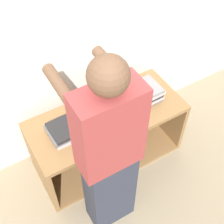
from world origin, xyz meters
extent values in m
plane|color=gray|center=(0.00, 0.00, 0.00)|extent=(12.00, 12.00, 0.00)
cube|color=silver|center=(0.00, 0.66, 1.20)|extent=(8.00, 0.05, 2.40)
cube|color=olive|center=(0.00, 0.28, 0.57)|extent=(1.29, 0.56, 0.04)
cube|color=olive|center=(0.00, 0.28, 0.02)|extent=(1.29, 0.56, 0.04)
cube|color=olive|center=(-0.63, 0.28, 0.29)|extent=(0.04, 0.56, 0.51)
cube|color=olive|center=(0.63, 0.28, 0.29)|extent=(0.04, 0.56, 0.51)
cube|color=olive|center=(0.00, 0.54, 0.29)|extent=(1.22, 0.04, 0.51)
cube|color=#333338|center=(0.00, 0.28, 0.60)|extent=(0.30, 0.22, 0.02)
cube|color=#28282B|center=(0.00, 0.29, 0.61)|extent=(0.25, 0.12, 0.00)
cube|color=#333338|center=(0.00, 0.42, 0.71)|extent=(0.30, 0.06, 0.22)
cube|color=black|center=(0.00, 0.42, 0.71)|extent=(0.27, 0.05, 0.19)
cube|color=#B7B7BC|center=(-0.33, 0.27, 0.60)|extent=(0.31, 0.23, 0.03)
cube|color=slate|center=(-0.34, 0.28, 0.62)|extent=(0.31, 0.23, 0.03)
cube|color=#232326|center=(-0.32, 0.28, 0.65)|extent=(0.31, 0.24, 0.03)
cube|color=slate|center=(0.32, 0.29, 0.60)|extent=(0.30, 0.23, 0.03)
cube|color=#B7B7BC|center=(0.33, 0.27, 0.62)|extent=(0.31, 0.23, 0.03)
cube|color=#232326|center=(0.33, 0.28, 0.65)|extent=(0.31, 0.23, 0.03)
cube|color=#B7B7BC|center=(0.34, 0.28, 0.68)|extent=(0.31, 0.23, 0.03)
cube|color=gray|center=(0.33, 0.28, 0.70)|extent=(0.31, 0.23, 0.03)
cube|color=#2D3342|center=(-0.26, -0.21, 0.39)|extent=(0.34, 0.20, 0.79)
cube|color=#993838|center=(-0.26, -0.21, 1.10)|extent=(0.40, 0.20, 0.62)
sphere|color=brown|center=(-0.26, -0.21, 1.51)|extent=(0.21, 0.21, 0.21)
cylinder|color=brown|center=(-0.42, 0.05, 1.31)|extent=(0.07, 0.32, 0.07)
cylinder|color=brown|center=(-0.10, 0.05, 1.31)|extent=(0.07, 0.32, 0.07)
camera|label=1|loc=(-0.79, -1.15, 2.50)|focal=50.00mm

